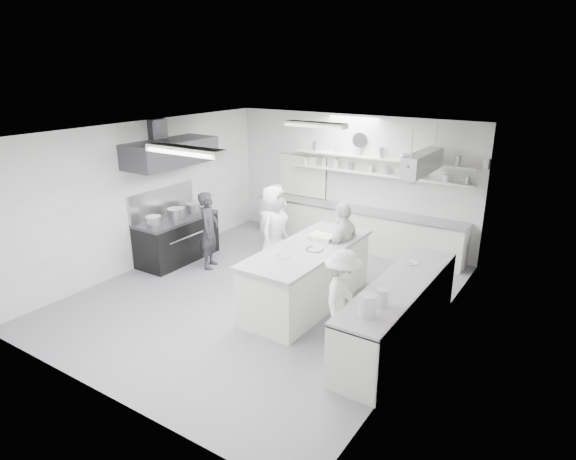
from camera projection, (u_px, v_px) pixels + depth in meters
The scene contains 27 objects.
floor at pixel (264, 295), 9.16m from camera, with size 6.00×7.00×0.02m, color gray.
ceiling at pixel (262, 131), 8.19m from camera, with size 6.00×7.00×0.02m, color silver.
wall_back at pixel (351, 180), 11.46m from camera, with size 6.00×0.04×3.00m, color silver.
wall_front at pixel (92, 290), 5.90m from camera, with size 6.00×0.04×3.00m, color silver.
wall_left at pixel (146, 194), 10.22m from camera, with size 0.04×7.00×3.00m, color silver.
wall_right at pixel (432, 251), 7.13m from camera, with size 0.04×7.00×3.00m, color silver.
stove at pixel (177, 240), 10.67m from camera, with size 0.80×1.80×0.90m, color black.
exhaust_hood at pixel (171, 152), 10.06m from camera, with size 0.85×2.00×0.50m, color #39393D.
back_counter at pixel (355, 228), 11.40m from camera, with size 5.00×0.60×0.92m, color silver.
shelf_lower at pixel (378, 174), 10.91m from camera, with size 4.20×0.26×0.04m, color silver.
shelf_upper at pixel (378, 158), 10.80m from camera, with size 4.20×0.26×0.04m, color silver.
pass_through_window at pixel (303, 176), 12.13m from camera, with size 1.30×0.04×1.00m, color black.
wall_clock at pixel (360, 140), 11.02m from camera, with size 0.32×0.32×0.05m, color white.
right_counter at pixel (398, 314), 7.48m from camera, with size 0.74×3.30×0.94m, color silver.
pot_rack at pixel (423, 163), 9.30m from camera, with size 0.30×1.60×0.40m, color #A1A2A5.
light_fixture_front at pixel (185, 150), 6.79m from camera, with size 1.30×0.25×0.10m, color silver.
light_fixture_rear at pixel (316, 125), 9.65m from camera, with size 1.30×0.25×0.10m, color silver.
prep_island at pixel (307, 277), 8.68m from camera, with size 1.03×2.77×1.02m, color silver.
stove_pot at pixel (176, 214), 10.50m from camera, with size 0.36×0.36×0.24m, color #A1A2A5.
cook_stove at pixel (209, 230), 10.17m from camera, with size 0.59×0.39×1.62m, color #27272A.
cook_back at pixel (275, 216), 11.31m from camera, with size 0.73×0.57×1.51m, color white.
cook_island_left at pixel (273, 229), 9.97m from camera, with size 0.88×0.57×1.79m, color white.
cook_island_right at pixel (343, 248), 9.02m from camera, with size 1.02×0.42×1.74m, color white.
cook_right at pixel (342, 299), 7.32m from camera, with size 0.99×0.57×1.53m, color white.
bowl_island_a at pixel (315, 250), 8.39m from camera, with size 0.28×0.28×0.07m, color #A1A2A5.
bowl_island_b at pixel (283, 258), 8.07m from camera, with size 0.21×0.21×0.07m, color silver.
bowl_right at pixel (409, 264), 8.04m from camera, with size 0.23×0.23×0.06m, color silver.
Camera 1 is at (4.88, -6.71, 4.07)m, focal length 30.78 mm.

